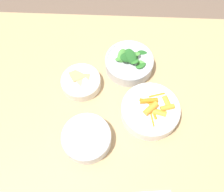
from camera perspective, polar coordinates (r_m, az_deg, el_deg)
name	(u,v)px	position (r m, az deg, el deg)	size (l,w,h in m)	color
ground_plane	(112,155)	(1.58, -0.09, -13.38)	(10.00, 10.00, 0.00)	brown
dining_table	(111,114)	(0.98, -0.14, -4.04)	(1.21, 0.79, 0.76)	tan
bowl_carrots	(151,110)	(0.83, 8.80, -3.28)	(0.19, 0.19, 0.06)	white
bowl_greens	(129,62)	(0.91, 4.01, 7.68)	(0.18, 0.18, 0.09)	silver
bowl_beans_hotdog	(87,138)	(0.79, -5.80, -9.59)	(0.15, 0.15, 0.05)	silver
bowl_cookies	(81,82)	(0.88, -7.11, 3.26)	(0.14, 0.14, 0.04)	silver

